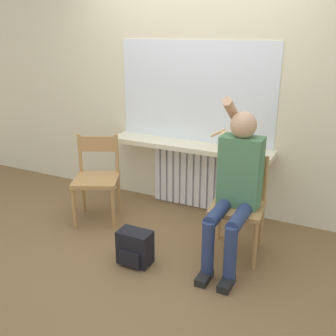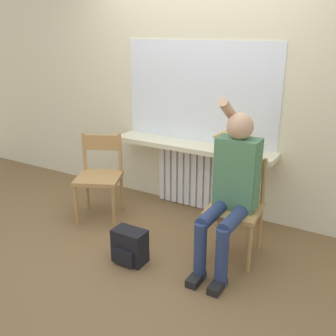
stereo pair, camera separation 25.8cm
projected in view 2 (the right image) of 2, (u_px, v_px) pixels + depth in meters
ground_plane at (135, 254)px, 3.43m from camera, size 12.00×12.00×0.00m
wall_with_window at (201, 82)px, 3.98m from camera, size 7.00×0.06×2.70m
radiator at (195, 177)px, 4.25m from camera, size 0.88×0.08×0.69m
windowsill at (192, 147)px, 4.04m from camera, size 1.75×0.30×0.05m
window_glass at (199, 93)px, 3.98m from camera, size 1.68×0.01×1.02m
chair_left at (99, 175)px, 4.00m from camera, size 0.57×0.57×0.85m
chair_right at (235, 206)px, 3.30m from camera, size 0.47×0.47×0.85m
person at (232, 184)px, 3.12m from camera, size 0.36×1.01×1.37m
cat at (238, 139)px, 3.71m from camera, size 0.42×0.11×0.22m
backpack at (130, 246)px, 3.28m from camera, size 0.28×0.20×0.29m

